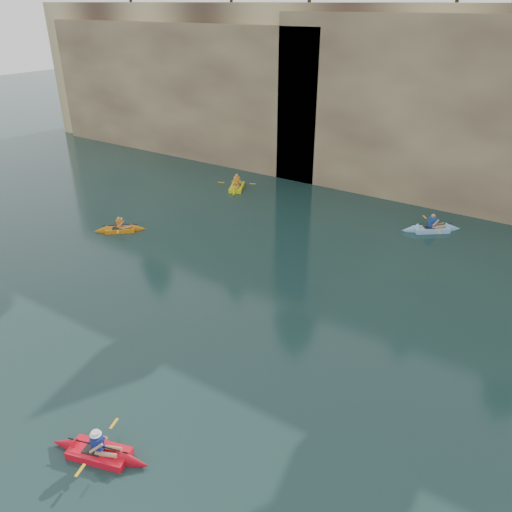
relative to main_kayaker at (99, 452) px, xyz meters
The scene contains 10 objects.
ground 3.15m from the main_kayaker, 72.74° to the left, with size 160.00×160.00×0.00m, color black.
cliff 33.53m from the main_kayaker, 88.38° to the left, with size 70.00×16.00×12.00m, color tan.
cliff_slab_west 32.33m from the main_kayaker, 126.68° to the left, with size 26.00×2.40×10.56m, color tan.
cliff_slab_center 26.36m from the main_kayaker, 83.47° to the left, with size 24.00×2.40×11.40m, color tan.
sea_cave_west 30.29m from the main_kayaker, 124.37° to the left, with size 4.50×1.00×4.00m, color black.
sea_cave_center 25.18m from the main_kayaker, 97.01° to the left, with size 3.50×1.00×3.20m, color black.
main_kayaker is the anchor object (origin of this frame).
kayaker_orange 15.93m from the main_kayaker, 135.18° to the left, with size 2.58×2.39×1.09m.
kayaker_yellow 22.92m from the main_kayaker, 115.73° to the left, with size 2.38×3.28×1.34m.
kayaker_ltblue_mid 21.19m from the main_kayaker, 81.07° to the left, with size 3.17×2.72×1.30m.
Camera 1 is at (8.35, -8.91, 11.57)m, focal length 35.00 mm.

